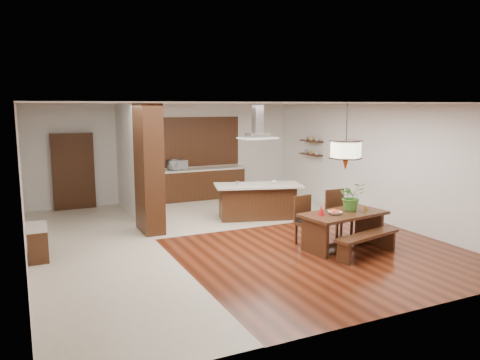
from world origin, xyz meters
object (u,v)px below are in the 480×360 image
dining_table (343,222)px  dining_bench (367,245)px  pendant_lantern (346,137)px  hallway_console (37,243)px  island_cup (274,182)px  fruit_bowl (335,213)px  microwave (177,165)px  range_hood (258,121)px  dining_chair_right (340,215)px  foliage_plant (351,196)px  kitchen_island (257,201)px  dining_chair_left (309,221)px

dining_table → dining_bench: size_ratio=1.19×
dining_table → pendant_lantern: (0.00, 0.00, 1.71)m
hallway_console → island_cup: 5.70m
dining_bench → fruit_bowl: fruit_bowl is taller
dining_bench → pendant_lantern: (-0.09, 0.63, 2.03)m
pendant_lantern → island_cup: pendant_lantern is taller
microwave → dining_bench: bearing=-87.7°
hallway_console → microwave: microwave is taller
hallway_console → pendant_lantern: bearing=-18.6°
range_hood → microwave: (-1.15, 2.95, -1.37)m
dining_chair_right → island_cup: size_ratio=9.17×
fruit_bowl → dining_table: bearing=12.7°
pendant_lantern → microwave: size_ratio=2.48×
dining_table → microwave: 6.11m
fruit_bowl → microwave: size_ratio=0.49×
range_hood → microwave: 3.45m
hallway_console → dining_bench: (5.70, -2.52, -0.10)m
dining_bench → hallway_console: bearing=156.2°
dining_bench → range_hood: bearing=98.5°
foliage_plant → island_cup: size_ratio=5.13×
range_hood → island_cup: 1.59m
dining_chair_right → fruit_bowl: (-0.62, -0.65, 0.24)m
pendant_lantern → microwave: 6.20m
hallway_console → fruit_bowl: (5.35, -1.95, 0.45)m
pendant_lantern → foliage_plant: bearing=18.3°
dining_chair_right → pendant_lantern: size_ratio=0.80×
foliage_plant → dining_chair_right: bearing=77.6°
pendant_lantern → kitchen_island: bearing=98.5°
dining_bench → range_hood: size_ratio=1.74×
dining_table → microwave: size_ratio=3.53×
hallway_console → dining_chair_right: bearing=-12.2°
pendant_lantern → microwave: bearing=105.1°
dining_table → dining_chair_right: bearing=58.9°
dining_bench → pendant_lantern: pendant_lantern is taller
foliage_plant → fruit_bowl: 0.59m
microwave → dining_chair_left: bearing=-91.0°
pendant_lantern → hallway_console: bearing=161.4°
dining_table → dining_chair_right: dining_chair_right is taller
dining_bench → fruit_bowl: (-0.35, 0.57, 0.54)m
dining_table → fruit_bowl: 0.35m
dining_chair_right → fruit_bowl: bearing=-131.3°
dining_chair_left → dining_chair_right: size_ratio=0.97×
range_hood → island_cup: range_hood is taller
foliage_plant → dining_table: bearing=-161.7°
foliage_plant → kitchen_island: (-0.68, 2.84, -0.57)m
hallway_console → range_hood: bearing=11.3°
hallway_console → fruit_bowl: fruit_bowl is taller
hallway_console → dining_table: dining_table is taller
dining_chair_left → foliage_plant: 1.00m
dining_table → island_cup: 2.84m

